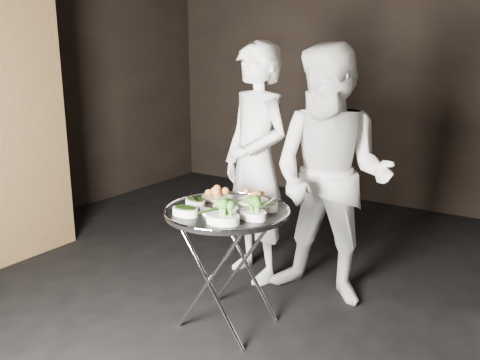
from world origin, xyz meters
The scene contains 16 objects.
floor centered at (0.00, 0.00, -0.03)m, with size 6.00×7.00×0.05m, color black.
wall_back centered at (0.00, 3.52, 1.50)m, with size 6.00×0.05×3.00m, color black.
tray_stand centered at (-0.11, 0.25, 0.43)m, with size 0.53×0.45×0.77m.
serving_tray centered at (-0.11, 0.25, 0.78)m, with size 0.79×0.79×0.04m.
potato_plate_a centered at (-0.30, 0.40, 0.83)m, with size 0.20×0.20×0.07m.
potato_plate_b centered at (-0.05, 0.47, 0.83)m, with size 0.21×0.21×0.07m.
greens_bowl centered at (0.11, 0.38, 0.83)m, with size 0.12×0.12×0.07m.
asparagus_plate_a centered at (-0.12, 0.25, 0.81)m, with size 0.21×0.14×0.04m.
asparagus_plate_b centered at (-0.14, 0.11, 0.81)m, with size 0.21×0.16×0.04m.
spinach_bowl_a centered at (-0.32, 0.20, 0.82)m, with size 0.18×0.14×0.06m.
spinach_bowl_b centered at (-0.25, 0.01, 0.83)m, with size 0.17×0.12×0.07m.
broccoli_bowl_a centered at (0.12, 0.19, 0.83)m, with size 0.20×0.16×0.07m.
broccoli_bowl_b centered at (0.02, 0.02, 0.83)m, with size 0.22×0.18×0.08m.
serving_utensils centered at (-0.10, 0.32, 0.85)m, with size 0.59×0.43×0.01m.
waiter_left centered at (-0.36, 1.00, 0.91)m, with size 0.67×0.44×1.83m, color silver.
waiter_right centered at (0.27, 0.96, 0.91)m, with size 0.88×0.69×1.81m, color silver.
Camera 1 is at (1.61, -2.23, 1.76)m, focal length 38.00 mm.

